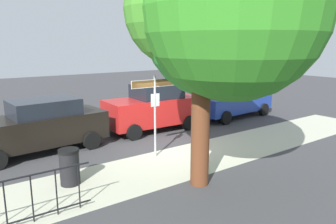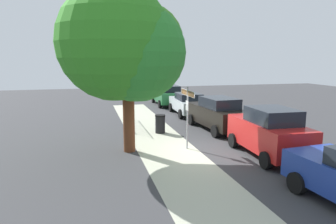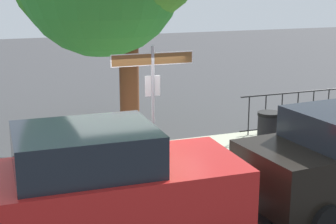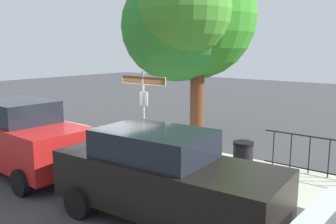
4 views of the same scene
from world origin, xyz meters
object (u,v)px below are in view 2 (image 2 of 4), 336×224
street_sign (187,104)px  car_silver (188,103)px  car_red (269,132)px  trash_bin (160,124)px  shade_tree (127,44)px  car_green (167,95)px  car_black (217,113)px

street_sign → car_silver: bearing=-18.5°
car_red → trash_bin: (4.88, 3.38, -0.50)m
shade_tree → trash_bin: bearing=-32.0°
car_red → trash_bin: car_red is taller
car_green → trash_bin: (-9.51, 2.86, -0.38)m
car_red → car_green: size_ratio=0.87×
car_silver → car_red: bearing=-176.4°
trash_bin → car_red: bearing=-145.3°
car_green → car_black: bearing=-176.0°
car_silver → car_black: bearing=-176.6°
car_black → car_red: bearing=177.8°
car_black → street_sign: bearing=133.7°
trash_bin → car_green: bearing=-16.7°
street_sign → shade_tree: (-0.21, 2.56, 2.48)m
street_sign → shade_tree: size_ratio=0.40×
shade_tree → car_silver: bearing=-32.8°
car_green → shade_tree: bearing=160.9°
street_sign → car_black: (2.99, -2.72, -1.06)m
shade_tree → trash_bin: 5.56m
car_black → trash_bin: size_ratio=4.79×
car_black → car_silver: (4.80, 0.12, -0.12)m
shade_tree → car_silver: shade_tree is taller
street_sign → shade_tree: bearing=94.8°
car_silver → trash_bin: 5.65m
shade_tree → car_silver: (8.01, -5.16, -3.66)m
shade_tree → car_green: size_ratio=1.45×
street_sign → trash_bin: 3.46m
shade_tree → car_red: bearing=-106.3°
street_sign → car_red: (-1.80, -2.88, -0.99)m
car_red → car_green: (14.39, 0.52, -0.12)m
street_sign → car_red: street_sign is taller
shade_tree → car_black: bearing=-58.7°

